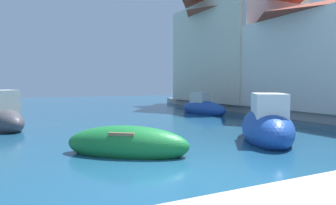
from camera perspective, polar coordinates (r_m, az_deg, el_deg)
name	(u,v)px	position (r m, az deg, el deg)	size (l,w,h in m)	color
ground	(193,179)	(6.41, 4.76, -14.13)	(80.00, 80.00, 0.00)	navy
moored_boat_0	(203,108)	(19.61, 6.55, -0.99)	(1.69, 4.12, 1.63)	#1E479E
moored_boat_2	(0,118)	(14.80, -29.10, -2.53)	(2.73, 4.18, 1.96)	#3F3F47
moored_boat_3	(267,126)	(10.85, 18.15, -4.26)	(3.58, 4.15, 1.95)	#1E479E
moored_boat_6	(127,144)	(8.41, -7.74, -7.81)	(3.44, 3.02, 1.04)	#197233
waterfront_building_main	(326,54)	(20.18, 27.60, 8.18)	(6.77, 10.12, 6.29)	silver
waterfront_building_annex	(236,51)	(26.05, 12.68, 9.43)	(6.70, 10.50, 8.14)	beige
waterfront_building_far	(235,46)	(26.24, 12.45, 10.37)	(7.12, 10.12, 9.02)	beige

